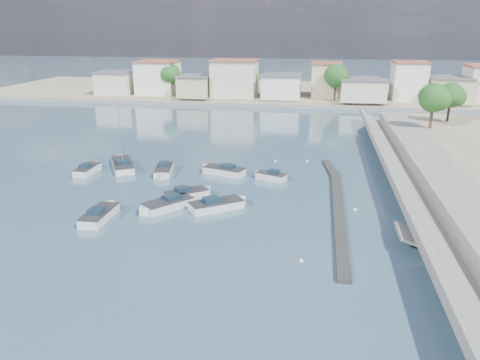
% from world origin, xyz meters
% --- Properties ---
extents(ground, '(400.00, 400.00, 0.00)m').
position_xyz_m(ground, '(0.00, 40.00, 0.00)').
color(ground, '#2F4E5F').
rests_on(ground, ground).
extents(seawall_walkway, '(5.00, 90.00, 1.80)m').
position_xyz_m(seawall_walkway, '(18.50, 13.00, 0.90)').
color(seawall_walkway, slate).
rests_on(seawall_walkway, ground).
extents(breakwater, '(2.00, 31.02, 0.35)m').
position_xyz_m(breakwater, '(6.90, 12.69, 0.17)').
color(breakwater, black).
rests_on(breakwater, ground).
extents(far_shore_land, '(160.00, 40.00, 1.40)m').
position_xyz_m(far_shore_land, '(0.00, 92.00, 0.70)').
color(far_shore_land, gray).
rests_on(far_shore_land, ground).
extents(far_shore_quay, '(160.00, 2.50, 0.80)m').
position_xyz_m(far_shore_quay, '(0.00, 71.00, 0.40)').
color(far_shore_quay, slate).
rests_on(far_shore_quay, ground).
extents(far_town, '(113.01, 12.80, 8.35)m').
position_xyz_m(far_town, '(10.71, 76.92, 4.93)').
color(far_town, beige).
rests_on(far_town, far_shore_land).
extents(shore_trees, '(74.56, 38.32, 7.92)m').
position_xyz_m(shore_trees, '(8.34, 68.11, 6.22)').
color(shore_trees, '#38281E').
rests_on(shore_trees, ground).
extents(motorboat_a, '(1.97, 5.45, 1.48)m').
position_xyz_m(motorboat_a, '(-14.68, 5.15, 0.38)').
color(motorboat_a, silver).
rests_on(motorboat_a, ground).
extents(motorboat_b, '(4.55, 4.24, 1.48)m').
position_xyz_m(motorboat_b, '(-8.14, 11.82, 0.38)').
color(motorboat_b, silver).
rests_on(motorboat_b, ground).
extents(motorboat_c, '(5.59, 3.37, 1.48)m').
position_xyz_m(motorboat_c, '(-6.40, 20.56, 0.38)').
color(motorboat_c, silver).
rests_on(motorboat_c, ground).
extents(motorboat_d, '(4.75, 5.14, 1.48)m').
position_xyz_m(motorboat_d, '(-9.53, 8.37, 0.38)').
color(motorboat_d, silver).
rests_on(motorboat_d, ground).
extents(motorboat_e, '(1.73, 4.75, 1.48)m').
position_xyz_m(motorboat_e, '(-22.53, 18.35, 0.38)').
color(motorboat_e, silver).
rests_on(motorboat_e, ground).
extents(motorboat_f, '(3.85, 2.59, 1.48)m').
position_xyz_m(motorboat_f, '(-0.53, 19.23, 0.38)').
color(motorboat_f, silver).
rests_on(motorboat_f, ground).
extents(motorboat_g, '(2.62, 5.33, 1.48)m').
position_xyz_m(motorboat_g, '(-13.33, 19.32, 0.38)').
color(motorboat_g, silver).
rests_on(motorboat_g, ground).
extents(motorboat_h, '(5.37, 4.67, 1.48)m').
position_xyz_m(motorboat_h, '(-4.41, 9.35, 0.38)').
color(motorboat_h, silver).
rests_on(motorboat_h, ground).
extents(sailboat, '(5.18, 7.04, 9.00)m').
position_xyz_m(sailboat, '(-19.33, 21.09, 0.41)').
color(sailboat, silver).
rests_on(sailboat, ground).
extents(mooring_buoys, '(13.91, 28.08, 0.33)m').
position_xyz_m(mooring_buoys, '(5.85, 15.65, 0.05)').
color(mooring_buoys, white).
rests_on(mooring_buoys, ground).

